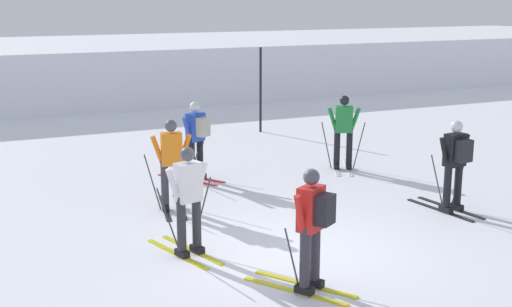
# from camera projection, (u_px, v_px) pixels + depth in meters

# --- Properties ---
(ground_plane) EXTENTS (120.00, 120.00, 0.00)m
(ground_plane) POSITION_uv_depth(u_px,v_px,m) (292.00, 254.00, 10.63)
(ground_plane) COLOR white
(far_snow_ridge) EXTENTS (80.00, 8.82, 2.06)m
(far_snow_ridge) POSITION_uv_depth(u_px,v_px,m) (77.00, 70.00, 26.74)
(far_snow_ridge) COLOR white
(far_snow_ridge) RESTS_ON ground
(skier_black) EXTENTS (1.00, 1.64, 1.71)m
(skier_black) POSITION_uv_depth(u_px,v_px,m) (455.00, 162.00, 12.46)
(skier_black) COLOR black
(skier_black) RESTS_ON ground
(skier_green) EXTENTS (1.04, 1.60, 1.71)m
(skier_green) POSITION_uv_depth(u_px,v_px,m) (344.00, 130.00, 15.55)
(skier_green) COLOR silver
(skier_green) RESTS_ON ground
(skier_orange) EXTENTS (0.99, 1.64, 1.71)m
(skier_orange) POSITION_uv_depth(u_px,v_px,m) (172.00, 162.00, 12.57)
(skier_orange) COLOR black
(skier_orange) RESTS_ON ground
(skier_white) EXTENTS (0.97, 1.64, 1.71)m
(skier_white) POSITION_uv_depth(u_px,v_px,m) (188.00, 198.00, 10.37)
(skier_white) COLOR gold
(skier_white) RESTS_ON ground
(skier_blue) EXTENTS (1.16, 1.55, 1.71)m
(skier_blue) POSITION_uv_depth(u_px,v_px,m) (196.00, 137.00, 14.63)
(skier_blue) COLOR red
(skier_blue) RESTS_ON ground
(skier_red) EXTENTS (1.17, 1.55, 1.71)m
(skier_red) POSITION_uv_depth(u_px,v_px,m) (312.00, 224.00, 9.07)
(skier_red) COLOR gold
(skier_red) RESTS_ON ground
(trail_marker_pole) EXTENTS (0.07, 0.07, 2.45)m
(trail_marker_pole) POSITION_uv_depth(u_px,v_px,m) (261.00, 90.00, 19.77)
(trail_marker_pole) COLOR black
(trail_marker_pole) RESTS_ON ground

